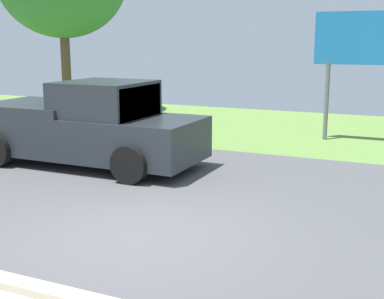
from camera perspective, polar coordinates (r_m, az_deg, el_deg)
name	(u,v)px	position (r m, az deg, el deg)	size (l,w,h in m)	color
ground_plane	(214,186)	(10.17, 2.38, -4.07)	(40.00, 22.00, 0.20)	#4C4C4F
pickup_truck	(88,126)	(11.81, -11.31, 2.52)	(5.20, 2.28, 1.88)	#23282D
roadside_billboard	(364,48)	(14.78, 18.33, 10.54)	(2.60, 0.12, 3.50)	slate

